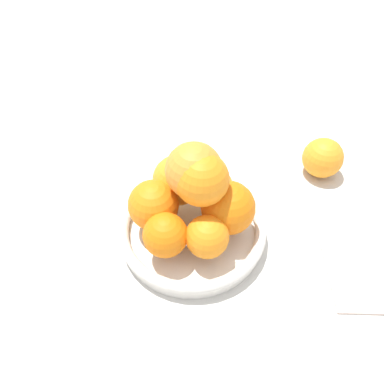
# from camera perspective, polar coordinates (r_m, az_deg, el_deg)

# --- Properties ---
(ground_plane) EXTENTS (4.00, 4.00, 0.00)m
(ground_plane) POSITION_cam_1_polar(r_m,az_deg,el_deg) (0.63, -0.00, -6.69)
(ground_plane) COLOR beige
(fruit_bowl) EXTENTS (0.24, 0.24, 0.03)m
(fruit_bowl) POSITION_cam_1_polar(r_m,az_deg,el_deg) (0.61, -0.00, -5.72)
(fruit_bowl) COLOR silver
(fruit_bowl) RESTS_ON ground_plane
(orange_pile) EXTENTS (0.19, 0.19, 0.14)m
(orange_pile) POSITION_cam_1_polar(r_m,az_deg,el_deg) (0.56, 0.08, -0.56)
(orange_pile) COLOR orange
(orange_pile) RESTS_ON fruit_bowl
(stray_orange) EXTENTS (0.08, 0.08, 0.08)m
(stray_orange) POSITION_cam_1_polar(r_m,az_deg,el_deg) (0.75, 19.30, 4.94)
(stray_orange) COLOR orange
(stray_orange) RESTS_ON ground_plane
(napkin_folded) EXTENTS (0.16, 0.16, 0.01)m
(napkin_folded) POSITION_cam_1_polar(r_m,az_deg,el_deg) (0.64, 25.46, -11.29)
(napkin_folded) COLOR beige
(napkin_folded) RESTS_ON ground_plane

